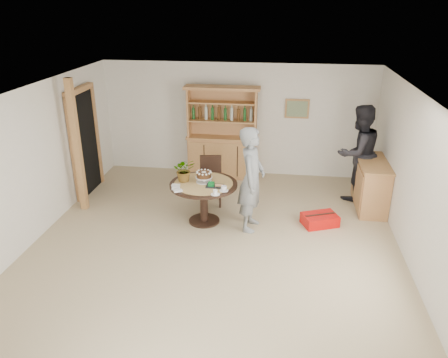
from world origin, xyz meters
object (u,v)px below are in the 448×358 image
dining_table (204,191)px  red_suitcase (320,220)px  hutch (222,147)px  adult_person (358,153)px  dining_chair (211,177)px  sideboard (371,185)px  teen_boy (252,179)px

dining_table → red_suitcase: (2.07, 0.16, -0.50)m
hutch → adult_person: size_ratio=1.06×
adult_person → red_suitcase: bearing=26.5°
dining_chair → adult_person: (2.83, 0.59, 0.43)m
dining_table → sideboard: bearing=18.4°
dining_chair → teen_boy: bearing=-55.8°
dining_table → adult_person: bearing=26.7°
teen_boy → hutch: bearing=26.5°
dining_chair → hutch: bearing=80.1°
hutch → adult_person: hutch is taller
sideboard → teen_boy: 2.51m
sideboard → dining_chair: dining_chair is taller
dining_chair → adult_person: 2.92m
hutch → teen_boy: bearing=-70.6°
sideboard → red_suitcase: sideboard is taller
sideboard → red_suitcase: bearing=-138.8°
sideboard → dining_table: size_ratio=1.05×
hutch → teen_boy: hutch is taller
hutch → dining_chair: size_ratio=2.16×
hutch → dining_chair: 1.44m
teen_boy → red_suitcase: (1.22, 0.26, -0.82)m
teen_boy → red_suitcase: size_ratio=2.59×
dining_table → red_suitcase: size_ratio=1.70×
sideboard → dining_table: bearing=-161.6°
sideboard → dining_chair: (-3.07, -0.19, 0.06)m
dining_table → teen_boy: size_ratio=0.65×
hutch → sideboard: hutch is taller
hutch → adult_person: (2.80, -0.84, 0.27)m
dining_chair → adult_person: bearing=3.0°
dining_chair → sideboard: bearing=-5.2°
teen_boy → red_suitcase: teen_boy is taller
adult_person → red_suitcase: size_ratio=2.72×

